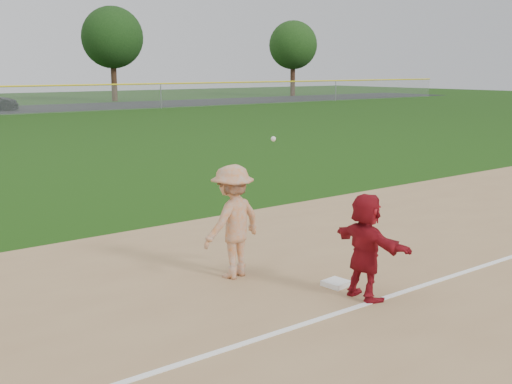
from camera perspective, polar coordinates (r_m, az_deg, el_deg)
ground at (r=9.70m, az=5.50°, el=-8.91°), size 160.00×160.00×0.00m
foul_line at (r=9.17m, az=8.98°, el=-10.04°), size 60.00×0.10×0.01m
first_base at (r=9.96m, az=7.14°, el=-8.06°), size 0.38×0.38×0.08m
base_runner at (r=9.29m, az=9.72°, el=-4.78°), size 0.55×1.46×1.55m
first_base_play at (r=10.09m, az=-2.09°, el=-2.63°), size 1.27×1.05×2.27m
tree_3 at (r=65.86m, az=-12.66°, el=13.25°), size 6.00×6.00×9.19m
tree_4 at (r=76.67m, az=3.31°, el=12.90°), size 5.60×5.60×8.67m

